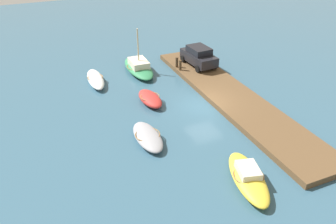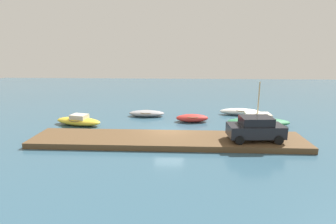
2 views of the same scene
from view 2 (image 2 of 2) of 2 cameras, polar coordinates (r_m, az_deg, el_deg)
The scene contains 10 objects.
ground_plane at distance 23.38m, azimuth 0.24°, elevation -4.41°, with size 84.00×84.00×0.00m, color #33566B.
dock_platform at distance 21.03m, azimuth -0.06°, elevation -5.86°, with size 20.81×3.87×0.43m, color brown.
rowboat_red at distance 26.90m, azimuth 5.09°, elevation -1.25°, with size 3.23×1.59×0.74m.
rowboat_white at distance 30.57m, azimuth 14.82°, elevation 0.10°, with size 4.34×1.51×0.71m.
rowboat_grey at distance 29.03m, azimuth -4.50°, elevation -0.27°, with size 3.77×1.67×0.62m.
sailboat_green at distance 26.72m, azimuth 18.42°, elevation -1.78°, with size 5.76×2.20×4.15m.
motorboat_yellow at distance 27.01m, azimuth -18.25°, elevation -1.73°, with size 4.84×2.72×1.02m.
mooring_post_west at distance 22.98m, azimuth 15.66°, elevation -2.89°, with size 0.24×0.24×0.95m, color #47331E.
mooring_post_mid_west at distance 23.16m, azimuth 17.49°, elevation -2.88°, with size 0.25×0.25×0.95m, color #47331E.
parked_car at distance 21.01m, azimuth 17.89°, elevation -3.29°, with size 4.12×2.29×1.80m.
Camera 2 is at (1.01, -22.24, 7.13)m, focal length 29.06 mm.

